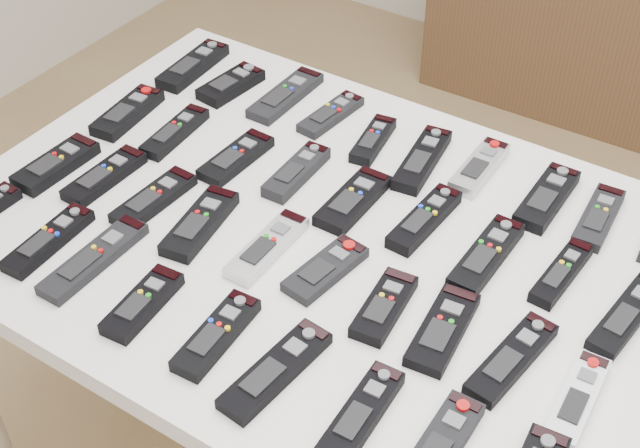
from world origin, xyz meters
The scene contains 36 objects.
table centered at (-0.14, -0.07, 0.72)m, with size 1.25×0.88×0.78m.
remote_0 centered at (-0.65, 0.22, 0.79)m, with size 0.06×0.19×0.02m, color black.
remote_1 centered at (-0.54, 0.21, 0.79)m, with size 0.06×0.15×0.02m, color black.
remote_2 centered at (-0.42, 0.24, 0.79)m, with size 0.06×0.20×0.02m, color black.
remote_3 centered at (-0.31, 0.23, 0.79)m, with size 0.05×0.16×0.02m, color black.
remote_4 centered at (-0.19, 0.20, 0.79)m, with size 0.04×0.14×0.02m, color black.
remote_5 centered at (-0.09, 0.20, 0.79)m, with size 0.05×0.19×0.02m, color black.
remote_6 centered at (0.01, 0.23, 0.79)m, with size 0.05×0.16×0.02m, color #B7B7BC.
remote_7 centered at (0.15, 0.22, 0.79)m, with size 0.06×0.18×0.02m, color black.
remote_8 centered at (0.25, 0.22, 0.79)m, with size 0.05×0.16×0.02m, color black.
remote_10 centered at (-0.65, 0.02, 0.79)m, with size 0.06×0.17×0.02m, color black.
remote_11 centered at (-0.53, 0.02, 0.79)m, with size 0.05×0.17×0.02m, color black.
remote_12 centered at (-0.38, 0.02, 0.79)m, with size 0.06×0.16×0.02m, color black.
remote_13 centered at (-0.26, 0.04, 0.79)m, with size 0.05×0.16×0.02m, color black.
remote_14 centered at (-0.13, 0.03, 0.79)m, with size 0.06×0.17×0.02m, color black.
remote_15 centered at (0.00, 0.05, 0.79)m, with size 0.05×0.18×0.02m, color black.
remote_16 centered at (0.13, 0.03, 0.79)m, with size 0.05×0.19×0.02m, color black.
remote_17 centered at (0.24, 0.05, 0.79)m, with size 0.04×0.16×0.02m, color black.
remote_18 centered at (0.36, 0.03, 0.79)m, with size 0.05×0.19×0.02m, color black.
remote_19 centered at (-0.64, -0.18, 0.79)m, with size 0.06×0.17×0.02m, color black.
remote_20 centered at (-0.55, -0.16, 0.79)m, with size 0.05×0.17×0.02m, color black.
remote_21 centered at (-0.43, -0.16, 0.79)m, with size 0.05×0.17×0.02m, color black.
remote_22 centered at (-0.32, -0.17, 0.79)m, with size 0.06×0.18×0.02m, color black.
remote_23 centered at (-0.19, -0.15, 0.79)m, with size 0.05×0.18×0.02m, color #B7B7BC.
remote_24 centered at (-0.08, -0.14, 0.79)m, with size 0.06×0.16×0.02m, color black.
remote_25 centered at (0.04, -0.16, 0.79)m, with size 0.05×0.15×0.02m, color black.
remote_26 centered at (0.14, -0.16, 0.79)m, with size 0.06×0.17×0.02m, color black.
remote_27 centered at (0.25, -0.15, 0.79)m, with size 0.05×0.19×0.02m, color black.
remote_28 centered at (0.36, -0.17, 0.79)m, with size 0.05×0.17×0.02m, color silver.
remote_30 centered at (-0.50, -0.34, 0.79)m, with size 0.05×0.18×0.02m, color black.
remote_31 centered at (-0.41, -0.33, 0.79)m, with size 0.05×0.21×0.02m, color black.
remote_32 centered at (-0.27, -0.36, 0.79)m, with size 0.05×0.15×0.02m, color black.
remote_33 centered at (-0.14, -0.35, 0.79)m, with size 0.05×0.17×0.02m, color black.
remote_34 centered at (-0.02, -0.36, 0.79)m, with size 0.05×0.20×0.02m, color black.
remote_35 centered at (0.12, -0.36, 0.79)m, with size 0.05×0.17×0.02m, color black.
remote_36 centered at (0.23, -0.34, 0.79)m, with size 0.05×0.17×0.02m, color black.
Camera 1 is at (0.48, -1.01, 1.79)m, focal length 50.00 mm.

